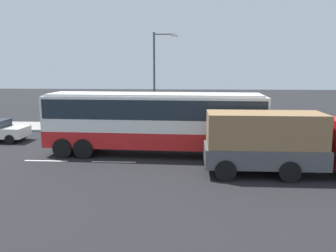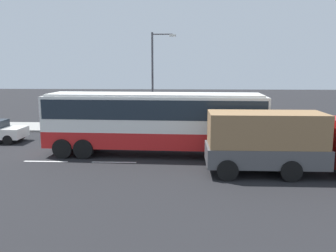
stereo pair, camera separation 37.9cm
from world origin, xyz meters
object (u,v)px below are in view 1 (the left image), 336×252
at_px(pedestrian_near_curb, 123,116).
at_px(street_lamp, 157,75).
at_px(cargo_truck, 287,141).
at_px(coach_bus, 154,117).

relative_size(pedestrian_near_curb, street_lamp, 0.20).
bearing_deg(pedestrian_near_curb, cargo_truck, 69.02).
bearing_deg(street_lamp, cargo_truck, -56.71).
distance_m(cargo_truck, street_lamp, 13.32).
bearing_deg(street_lamp, coach_bus, -85.54).
xyz_separation_m(cargo_truck, street_lamp, (-7.15, 10.88, 2.82)).
distance_m(pedestrian_near_curb, street_lamp, 4.71).
bearing_deg(coach_bus, street_lamp, 96.58).
relative_size(cargo_truck, street_lamp, 1.04).
bearing_deg(cargo_truck, pedestrian_near_curb, 129.66).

